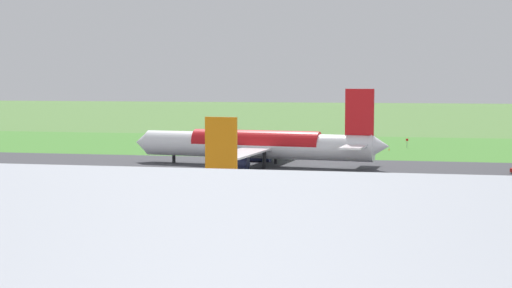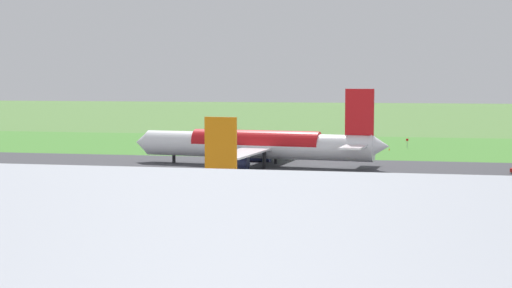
{
  "view_description": "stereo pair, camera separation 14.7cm",
  "coord_description": "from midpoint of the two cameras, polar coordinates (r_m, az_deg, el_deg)",
  "views": [
    {
      "loc": [
        -14.61,
        149.33,
        17.85
      ],
      "look_at": [
        14.91,
        0.0,
        4.5
      ],
      "focal_mm": 52.8,
      "sensor_mm": 36.0,
      "label": 1
    },
    {
      "loc": [
        -14.75,
        149.3,
        17.85
      ],
      "look_at": [
        14.91,
        0.0,
        4.5
      ],
      "focal_mm": 52.8,
      "sensor_mm": 36.0,
      "label": 2
    }
  ],
  "objects": [
    {
      "name": "service_car_followme",
      "position": [
        129.32,
        -9.54,
        -2.61
      ],
      "size": [
        4.53,
        2.89,
        1.62
      ],
      "color": "silver",
      "rests_on": "ground"
    },
    {
      "name": "ground_plane",
      "position": [
        151.09,
        5.53,
        -1.8
      ],
      "size": [
        800.0,
        800.0,
        0.0
      ],
      "primitive_type": "plane",
      "color": "#547F3D"
    },
    {
      "name": "grass_verge_foreground",
      "position": [
        192.85,
        6.77,
        -0.33
      ],
      "size": [
        600.0,
        80.0,
        0.04
      ],
      "primitive_type": "cube",
      "color": "#478534",
      "rests_on": "ground"
    },
    {
      "name": "apron_concrete",
      "position": [
        98.83,
        2.47,
        -5.38
      ],
      "size": [
        440.0,
        110.0,
        0.05
      ],
      "primitive_type": "cube",
      "color": "gray",
      "rests_on": "ground"
    },
    {
      "name": "airliner_parked_mid",
      "position": [
        96.77,
        6.62,
        -3.57
      ],
      "size": [
        43.46,
        35.66,
        12.69
      ],
      "color": "white",
      "rests_on": "ground"
    },
    {
      "name": "no_stopping_sign",
      "position": [
        195.49,
        11.35,
        0.11
      ],
      "size": [
        0.6,
        0.1,
        2.48
      ],
      "color": "slate",
      "rests_on": "ground"
    },
    {
      "name": "traffic_cone_orange",
      "position": [
        189.1,
        10.03,
        -0.4
      ],
      "size": [
        0.4,
        0.4,
        0.55
      ],
      "primitive_type": "cone",
      "color": "orange",
      "rests_on": "ground"
    },
    {
      "name": "runway_asphalt",
      "position": [
        151.09,
        5.53,
        -1.78
      ],
      "size": [
        600.0,
        30.67,
        0.06
      ],
      "primitive_type": "cube",
      "color": "#38383D",
      "rests_on": "ground"
    },
    {
      "name": "airliner_main",
      "position": [
        152.7,
        0.11,
        -0.06
      ],
      "size": [
        54.13,
        44.4,
        15.88
      ],
      "color": "white",
      "rests_on": "ground"
    }
  ]
}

